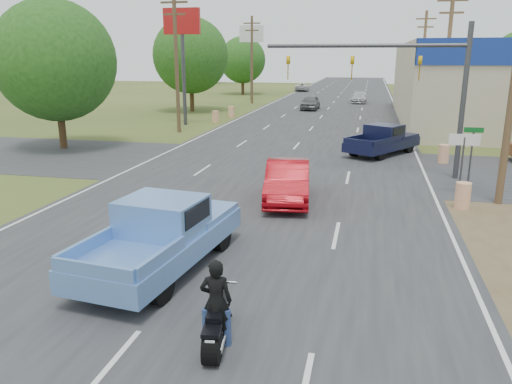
% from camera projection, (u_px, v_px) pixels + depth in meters
% --- Properties ---
extents(ground, '(200.00, 200.00, 0.00)m').
position_uv_depth(ground, '(109.00, 368.00, 9.19)').
color(ground, '#3B491D').
rests_on(ground, ground).
extents(main_road, '(15.00, 180.00, 0.02)m').
position_uv_depth(main_road, '(321.00, 117.00, 46.82)').
color(main_road, '#2D2D30').
rests_on(main_road, ground).
extents(cross_road, '(120.00, 10.00, 0.02)m').
position_uv_depth(cross_road, '(280.00, 165.00, 26.12)').
color(cross_road, '#2D2D30').
rests_on(cross_road, ground).
extents(utility_pole_2, '(2.00, 0.28, 10.00)m').
position_uv_depth(utility_pole_2, '(447.00, 59.00, 34.92)').
color(utility_pole_2, '#4C3823').
rests_on(utility_pole_2, ground).
extents(utility_pole_3, '(2.00, 0.28, 10.00)m').
position_uv_depth(utility_pole_3, '(423.00, 58.00, 51.85)').
color(utility_pole_3, '#4C3823').
rests_on(utility_pole_3, ground).
extents(utility_pole_5, '(2.00, 0.28, 10.00)m').
position_uv_depth(utility_pole_5, '(176.00, 59.00, 36.15)').
color(utility_pole_5, '#4C3823').
rests_on(utility_pole_5, ground).
extents(utility_pole_6, '(2.00, 0.28, 10.00)m').
position_uv_depth(utility_pole_6, '(252.00, 58.00, 58.73)').
color(utility_pole_6, '#4C3823').
rests_on(utility_pole_6, ground).
extents(tree_0, '(7.14, 7.14, 8.84)m').
position_uv_depth(tree_0, '(55.00, 61.00, 29.60)').
color(tree_0, '#422D19').
rests_on(tree_0, ground).
extents(tree_1, '(7.56, 7.56, 9.36)m').
position_uv_depth(tree_1, '(190.00, 56.00, 50.11)').
color(tree_1, '#422D19').
rests_on(tree_1, ground).
extents(tree_2, '(6.72, 6.72, 8.32)m').
position_uv_depth(tree_2, '(243.00, 60.00, 73.00)').
color(tree_2, '#422D19').
rests_on(tree_2, ground).
extents(tree_4, '(9.24, 9.24, 11.44)m').
position_uv_depth(tree_4, '(35.00, 48.00, 89.67)').
color(tree_4, '#422D19').
rests_on(tree_4, ground).
extents(tree_6, '(8.82, 8.82, 10.92)m').
position_uv_depth(tree_6, '(203.00, 51.00, 103.23)').
color(tree_6, '#422D19').
rests_on(tree_6, ground).
extents(barrel_0, '(0.56, 0.56, 1.00)m').
position_uv_depth(barrel_0, '(463.00, 196.00, 18.64)').
color(barrel_0, orange).
rests_on(barrel_0, ground).
extents(barrel_1, '(0.56, 0.56, 1.00)m').
position_uv_depth(barrel_1, '(444.00, 154.00, 26.55)').
color(barrel_1, orange).
rests_on(barrel_1, ground).
extents(barrel_2, '(0.56, 0.56, 1.00)m').
position_uv_depth(barrel_2, '(216.00, 117.00, 42.86)').
color(barrel_2, orange).
rests_on(barrel_2, ground).
extents(barrel_3, '(0.56, 0.56, 1.00)m').
position_uv_depth(barrel_3, '(231.00, 112.00, 46.55)').
color(barrel_3, orange).
rests_on(barrel_3, ground).
extents(pole_sign_left_near, '(3.00, 0.35, 9.20)m').
position_uv_depth(pole_sign_left_near, '(182.00, 35.00, 39.64)').
color(pole_sign_left_near, '#3F3F44').
rests_on(pole_sign_left_near, ground).
extents(pole_sign_left_far, '(3.00, 0.35, 9.20)m').
position_uv_depth(pole_sign_left_far, '(251.00, 42.00, 62.21)').
color(pole_sign_left_far, '#3F3F44').
rests_on(pole_sign_left_far, ground).
extents(lane_sign, '(1.20, 0.08, 2.52)m').
position_uv_depth(lane_sign, '(463.00, 150.00, 20.11)').
color(lane_sign, '#3F3F44').
rests_on(lane_sign, ground).
extents(street_name_sign, '(0.80, 0.08, 2.61)m').
position_uv_depth(street_name_sign, '(471.00, 151.00, 21.47)').
color(street_name_sign, '#3F3F44').
rests_on(street_name_sign, ground).
extents(signal_mast, '(9.12, 0.40, 7.00)m').
position_uv_depth(signal_mast, '(404.00, 73.00, 22.67)').
color(signal_mast, '#3F3F44').
rests_on(signal_mast, ground).
extents(red_convertible, '(2.27, 4.93, 1.57)m').
position_uv_depth(red_convertible, '(287.00, 182.00, 19.57)').
color(red_convertible, maroon).
rests_on(red_convertible, ground).
extents(motorcycle, '(0.71, 2.09, 1.06)m').
position_uv_depth(motorcycle, '(216.00, 325.00, 9.74)').
color(motorcycle, black).
rests_on(motorcycle, ground).
extents(rider, '(0.68, 0.50, 1.73)m').
position_uv_depth(rider, '(216.00, 306.00, 9.69)').
color(rider, black).
rests_on(rider, ground).
extents(blue_pickup, '(2.93, 6.08, 1.94)m').
position_uv_depth(blue_pickup, '(164.00, 232.00, 13.36)').
color(blue_pickup, black).
rests_on(blue_pickup, ground).
extents(navy_pickup, '(4.48, 5.50, 1.73)m').
position_uv_depth(navy_pickup, '(384.00, 139.00, 28.90)').
color(navy_pickup, black).
rests_on(navy_pickup, ground).
extents(distant_car_grey, '(1.81, 4.38, 1.48)m').
position_uv_depth(distant_car_grey, '(310.00, 103.00, 52.94)').
color(distant_car_grey, '#58595D').
rests_on(distant_car_grey, ground).
extents(distant_car_silver, '(1.94, 4.60, 1.33)m').
position_uv_depth(distant_car_silver, '(359.00, 97.00, 60.61)').
color(distant_car_silver, silver).
rests_on(distant_car_silver, ground).
extents(distant_car_white, '(2.44, 4.82, 1.30)m').
position_uv_depth(distant_car_white, '(302.00, 87.00, 80.85)').
color(distant_car_white, silver).
rests_on(distant_car_white, ground).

